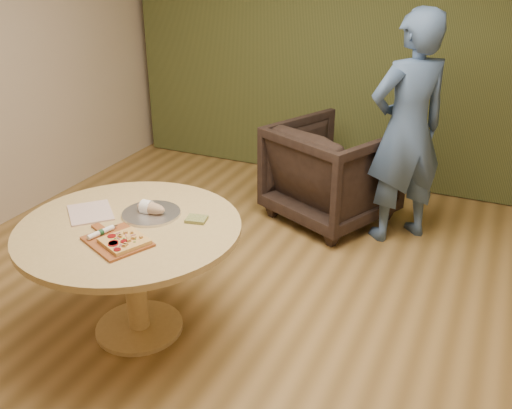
{
  "coord_description": "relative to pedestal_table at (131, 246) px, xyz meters",
  "views": [
    {
      "loc": [
        1.38,
        -2.54,
        2.29
      ],
      "look_at": [
        0.11,
        0.25,
        0.85
      ],
      "focal_mm": 40.0,
      "sensor_mm": 36.0,
      "label": 1
    }
  ],
  "objects": [
    {
      "name": "room_shell",
      "position": [
        0.53,
        0.14,
        0.79
      ],
      "size": [
        5.04,
        6.04,
        2.84
      ],
      "color": "olive",
      "rests_on": "ground"
    },
    {
      "name": "green_packet",
      "position": [
        0.33,
        0.22,
        0.15
      ],
      "size": [
        0.14,
        0.12,
        0.02
      ],
      "primitive_type": "cube",
      "rotation": [
        0.0,
        0.0,
        0.2
      ],
      "color": "#5D652D",
      "rests_on": "pedestal_table"
    },
    {
      "name": "armchair",
      "position": [
        0.62,
        2.06,
        -0.14
      ],
      "size": [
        1.2,
        1.17,
        0.95
      ],
      "primitive_type": "imported",
      "rotation": [
        0.0,
        0.0,
        2.71
      ],
      "color": "black",
      "rests_on": "ground"
    },
    {
      "name": "cutlery_roll",
      "position": [
        -0.05,
        -0.18,
        0.17
      ],
      "size": [
        0.08,
        0.2,
        0.03
      ],
      "rotation": [
        0.0,
        0.0,
        -0.28
      ],
      "color": "white",
      "rests_on": "pizza_paddle"
    },
    {
      "name": "person_standing",
      "position": [
        1.23,
        1.96,
        0.31
      ],
      "size": [
        0.79,
        0.79,
        1.85
      ],
      "primitive_type": "imported",
      "rotation": [
        0.0,
        0.0,
        3.91
      ],
      "color": "#415D88",
      "rests_on": "ground"
    },
    {
      "name": "flatbread_pizza",
      "position": [
        0.12,
        -0.21,
        0.17
      ],
      "size": [
        0.29,
        0.29,
        0.04
      ],
      "rotation": [
        0.0,
        0.0,
        -0.43
      ],
      "color": "#E2B158",
      "rests_on": "pizza_paddle"
    },
    {
      "name": "curtain",
      "position": [
        0.53,
        3.04,
        0.79
      ],
      "size": [
        4.8,
        0.14,
        2.78
      ],
      "primitive_type": "cube",
      "color": "#353D1B",
      "rests_on": "ground"
    },
    {
      "name": "pizza_paddle",
      "position": [
        0.06,
        -0.19,
        0.15
      ],
      "size": [
        0.47,
        0.4,
        0.01
      ],
      "rotation": [
        0.0,
        0.0,
        -0.43
      ],
      "color": "#984E26",
      "rests_on": "pedestal_table"
    },
    {
      "name": "serving_tray",
      "position": [
        0.04,
        0.18,
        0.15
      ],
      "size": [
        0.36,
        0.36,
        0.02
      ],
      "color": "silver",
      "rests_on": "pedestal_table"
    },
    {
      "name": "newspaper",
      "position": [
        -0.31,
        0.04,
        0.15
      ],
      "size": [
        0.39,
        0.39,
        0.01
      ],
      "primitive_type": "cube",
      "rotation": [
        0.0,
        0.0,
        -0.76
      ],
      "color": "white",
      "rests_on": "pedestal_table"
    },
    {
      "name": "pedestal_table",
      "position": [
        0.0,
        0.0,
        0.0
      ],
      "size": [
        1.33,
        1.33,
        0.75
      ],
      "rotation": [
        0.0,
        0.0,
        -0.13
      ],
      "color": "tan",
      "rests_on": "ground"
    },
    {
      "name": "bread_roll",
      "position": [
        0.03,
        0.18,
        0.18
      ],
      "size": [
        0.19,
        0.09,
        0.09
      ],
      "color": "tan",
      "rests_on": "serving_tray"
    }
  ]
}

